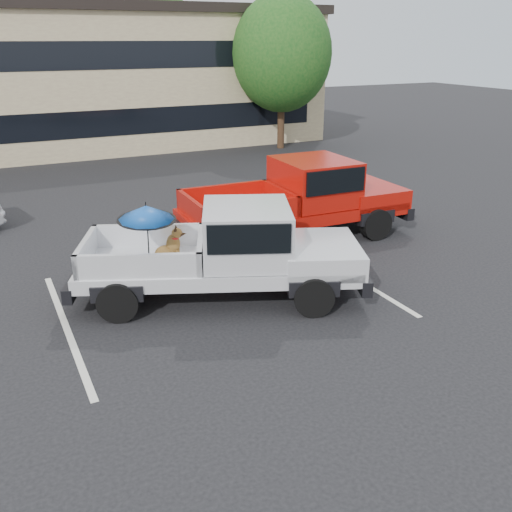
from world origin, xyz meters
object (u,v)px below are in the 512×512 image
object	(u,v)px
tree_right	(282,54)
silver_pickup	(235,248)
tree_back	(162,47)
red_pickup	(308,195)

from	to	relation	value
tree_right	silver_pickup	world-z (taller)	tree_right
tree_right	tree_back	distance (m)	8.55
tree_right	tree_back	xyz separation A→B (m)	(-3.00, 8.00, 0.20)
red_pickup	tree_back	bearing A→B (deg)	84.32
tree_back	tree_right	bearing A→B (deg)	-69.44
silver_pickup	red_pickup	world-z (taller)	silver_pickup
tree_back	red_pickup	bearing A→B (deg)	-97.25
tree_right	red_pickup	xyz separation A→B (m)	(-5.48, -11.51, -3.11)
tree_back	silver_pickup	size ratio (longest dim) A/B	1.18
silver_pickup	tree_back	bearing A→B (deg)	98.31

